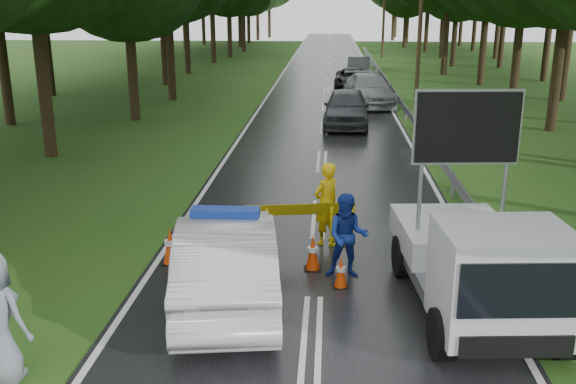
# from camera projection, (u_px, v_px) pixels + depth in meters

# --- Properties ---
(ground) EXTENTS (160.00, 160.00, 0.00)m
(ground) POSITION_uv_depth(u_px,v_px,m) (311.00, 339.00, 10.49)
(ground) COLOR #1E4D16
(ground) RESTS_ON ground
(road) EXTENTS (7.00, 140.00, 0.02)m
(road) POSITION_uv_depth(u_px,v_px,m) (326.00, 91.00, 39.16)
(road) COLOR black
(road) RESTS_ON ground
(guardrail) EXTENTS (0.12, 60.06, 0.70)m
(guardrail) POSITION_uv_depth(u_px,v_px,m) (388.00, 83.00, 38.46)
(guardrail) COLOR gray
(guardrail) RESTS_ON ground
(utility_pole_mid) EXTENTS (1.40, 0.24, 10.00)m
(utility_pole_mid) POSITION_uv_depth(u_px,v_px,m) (421.00, 5.00, 35.48)
(utility_pole_mid) COLOR #3F2A1D
(utility_pole_mid) RESTS_ON ground
(utility_pole_far) EXTENTS (1.40, 0.24, 10.00)m
(utility_pole_far) POSITION_uv_depth(u_px,v_px,m) (384.00, 3.00, 60.33)
(utility_pole_far) COLOR #3F2A1D
(utility_pole_far) RESTS_ON ground
(police_sedan) EXTENTS (2.40, 5.10, 1.78)m
(police_sedan) POSITION_uv_depth(u_px,v_px,m) (227.00, 259.00, 11.63)
(police_sedan) COLOR silver
(police_sedan) RESTS_ON ground
(work_truck) EXTENTS (2.48, 4.89, 3.77)m
(work_truck) POSITION_uv_depth(u_px,v_px,m) (478.00, 263.00, 10.92)
(work_truck) COLOR gray
(work_truck) RESTS_ON ground
(barrier) EXTENTS (2.46, 0.45, 1.03)m
(barrier) POSITION_uv_depth(u_px,v_px,m) (299.00, 215.00, 14.11)
(barrier) COLOR yellow
(barrier) RESTS_ON ground
(officer) EXTENTS (0.81, 0.81, 1.90)m
(officer) POSITION_uv_depth(u_px,v_px,m) (326.00, 204.00, 14.33)
(officer) COLOR yellow
(officer) RESTS_ON ground
(civilian) EXTENTS (0.87, 0.69, 1.72)m
(civilian) POSITION_uv_depth(u_px,v_px,m) (347.00, 236.00, 12.61)
(civilian) COLOR navy
(civilian) RESTS_ON ground
(queue_car_first) EXTENTS (2.09, 4.84, 1.63)m
(queue_car_first) POSITION_uv_depth(u_px,v_px,m) (346.00, 108.00, 28.01)
(queue_car_first) COLOR #393B40
(queue_car_first) RESTS_ON ground
(queue_car_second) EXTENTS (2.83, 5.71, 1.59)m
(queue_car_second) POSITION_uv_depth(u_px,v_px,m) (369.00, 90.00, 33.67)
(queue_car_second) COLOR gray
(queue_car_second) RESTS_ON ground
(queue_car_third) EXTENTS (2.33, 4.73, 1.29)m
(queue_car_third) POSITION_uv_depth(u_px,v_px,m) (352.00, 79.00, 39.75)
(queue_car_third) COLOR black
(queue_car_third) RESTS_ON ground
(queue_car_fourth) EXTENTS (1.80, 4.51, 1.46)m
(queue_car_fourth) POSITION_uv_depth(u_px,v_px,m) (359.00, 68.00, 45.42)
(queue_car_fourth) COLOR #383B3F
(queue_car_fourth) RESTS_ON ground
(cone_center) EXTENTS (0.30, 0.30, 0.64)m
(cone_center) POSITION_uv_depth(u_px,v_px,m) (341.00, 272.00, 12.28)
(cone_center) COLOR black
(cone_center) RESTS_ON ground
(cone_far) EXTENTS (0.36, 0.36, 0.76)m
(cone_far) POSITION_uv_depth(u_px,v_px,m) (313.00, 253.00, 13.06)
(cone_far) COLOR black
(cone_far) RESTS_ON ground
(cone_left_mid) EXTENTS (0.38, 0.38, 0.81)m
(cone_left_mid) POSITION_uv_depth(u_px,v_px,m) (170.00, 247.00, 13.35)
(cone_left_mid) COLOR black
(cone_left_mid) RESTS_ON ground
(cone_right) EXTENTS (0.37, 0.37, 0.77)m
(cone_right) POSITION_uv_depth(u_px,v_px,m) (472.00, 228.00, 14.47)
(cone_right) COLOR black
(cone_right) RESTS_ON ground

